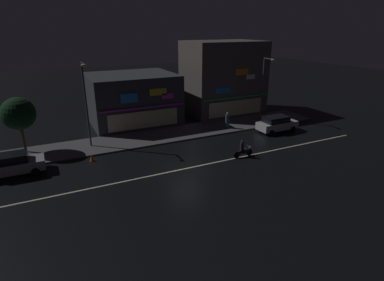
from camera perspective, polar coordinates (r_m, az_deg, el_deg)
The scene contains 13 objects.
ground_plane at distance 24.43m, azimuth -1.29°, elevation -5.22°, with size 140.00×140.00×0.00m, color black.
lane_divider_stripe at distance 24.43m, azimuth -1.29°, elevation -5.21°, with size 36.52×0.16×0.01m, color beige.
sidewalk_far at distance 31.31m, azimuth -7.44°, elevation 0.60°, with size 38.45×4.53×0.14m, color #4C4C4F.
storefront_left_block at distance 36.37m, azimuth -10.89°, elevation 7.58°, with size 9.42×8.19×5.52m.
storefront_center_block at distance 39.90m, azimuth 5.71°, elevation 11.39°, with size 9.35×6.64×8.87m.
streetlamp_west at distance 28.70m, azimuth -18.91°, elevation 7.28°, with size 0.44×1.64×7.61m.
streetlamp_mid at distance 36.39m, azimuth 13.06°, elevation 10.03°, with size 0.44×1.64×7.18m.
pedestrian_on_sidewalk at distance 33.66m, azimuth 6.48°, elevation 3.60°, with size 0.40×0.40×1.73m.
street_tree at distance 30.02m, azimuth -29.28°, elevation 4.30°, with size 2.77×2.77×4.84m.
parked_car_near_kerb at distance 26.71m, azimuth -30.16°, elevation -3.79°, with size 4.30×1.98×1.67m.
parked_car_trailing at distance 33.93m, azimuth 15.30°, elevation 3.02°, with size 4.30×1.98×1.67m.
motorcycle_lead at distance 26.71m, azimuth 9.28°, elevation -1.72°, with size 1.90×0.60×1.52m.
traffic_cone at distance 27.00m, azimuth -17.93°, elevation -3.06°, with size 0.36×0.36×0.55m, color orange.
Camera 1 is at (-9.19, -20.05, 10.50)m, focal length 29.03 mm.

